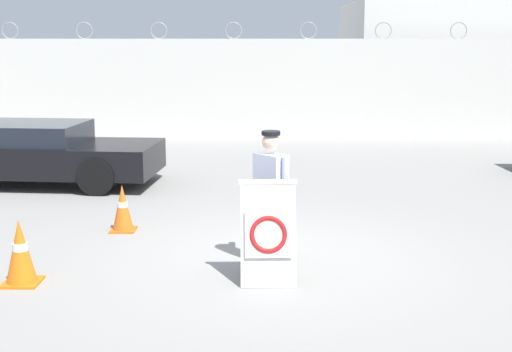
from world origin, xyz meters
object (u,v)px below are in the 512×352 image
traffic_cone_near (123,208)px  parked_car_front_coupe (35,153)px  security_guard (271,192)px  traffic_cone_mid (20,252)px  barricade_sign (268,231)px

traffic_cone_near → parked_car_front_coupe: (-2.37, 3.43, 0.28)m
security_guard → parked_car_front_coupe: (-4.54, 5.04, -0.32)m
security_guard → parked_car_front_coupe: security_guard is taller
security_guard → traffic_cone_near: (-2.17, 1.61, -0.60)m
security_guard → traffic_cone_mid: security_guard is taller
security_guard → parked_car_front_coupe: size_ratio=0.36×
security_guard → traffic_cone_near: 2.77m
traffic_cone_near → traffic_cone_mid: 2.43m
barricade_sign → security_guard: size_ratio=0.70×
parked_car_front_coupe → security_guard: bearing=-43.5°
traffic_cone_mid → parked_car_front_coupe: 5.98m
security_guard → traffic_cone_mid: size_ratio=2.21×
barricade_sign → traffic_cone_mid: barricade_sign is taller
security_guard → barricade_sign: bearing=132.6°
barricade_sign → parked_car_front_coupe: (-4.50, 5.55, 0.03)m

